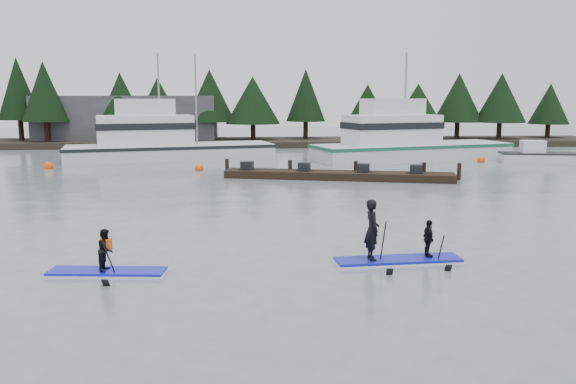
{
  "coord_description": "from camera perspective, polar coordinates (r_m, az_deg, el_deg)",
  "views": [
    {
      "loc": [
        -1.46,
        -15.48,
        4.68
      ],
      "look_at": [
        0.0,
        6.0,
        1.1
      ],
      "focal_mm": 35.0,
      "sensor_mm": 36.0,
      "label": 1
    }
  ],
  "objects": [
    {
      "name": "floating_dock",
      "position": [
        33.25,
        5.08,
        1.7
      ],
      "size": [
        13.48,
        4.94,
        0.45
      ],
      "primitive_type": "cube",
      "rotation": [
        0.0,
        0.0,
        -0.24
      ],
      "color": "black",
      "rests_on": "ground"
    },
    {
      "name": "paddleboard_duo",
      "position": [
        16.46,
        10.55,
        -5.11
      ],
      "size": [
        3.7,
        1.31,
        2.39
      ],
      "rotation": [
        0.0,
        0.0,
        0.07
      ],
      "color": "#1218B1",
      "rests_on": "ground"
    },
    {
      "name": "fishing_boat_large",
      "position": [
        45.05,
        -12.4,
        4.12
      ],
      "size": [
        16.36,
        7.95,
        9.12
      ],
      "rotation": [
        0.0,
        0.0,
        0.24
      ],
      "color": "silver",
      "rests_on": "ground"
    },
    {
      "name": "treeline",
      "position": [
        57.69,
        -2.43,
        4.77
      ],
      "size": [
        60.0,
        4.0,
        8.0
      ],
      "primitive_type": null,
      "color": "black",
      "rests_on": "ground"
    },
    {
      "name": "buoy_b",
      "position": [
        37.54,
        -9.02,
        2.16
      ],
      "size": [
        0.58,
        0.58,
        0.58
      ],
      "primitive_type": "sphere",
      "color": "#FF510C",
      "rests_on": "ground"
    },
    {
      "name": "far_shore",
      "position": [
        57.67,
        -2.43,
        5.07
      ],
      "size": [
        70.0,
        8.0,
        0.6
      ],
      "primitive_type": "cube",
      "color": "#2D281E",
      "rests_on": "ground"
    },
    {
      "name": "ground",
      "position": [
        16.24,
        1.44,
        -7.31
      ],
      "size": [
        160.0,
        160.0,
        0.0
      ],
      "primitive_type": "plane",
      "color": "slate",
      "rests_on": "ground"
    },
    {
      "name": "buoy_c",
      "position": [
        44.61,
        19.02,
        2.9
      ],
      "size": [
        0.55,
        0.55,
        0.55
      ],
      "primitive_type": "sphere",
      "color": "#FF510C",
      "rests_on": "ground"
    },
    {
      "name": "waterfront_building",
      "position": [
        60.83,
        -15.9,
        7.02
      ],
      "size": [
        18.0,
        6.0,
        5.0
      ],
      "primitive_type": "cube",
      "color": "#4C4C51",
      "rests_on": "ground"
    },
    {
      "name": "skiff",
      "position": [
        45.75,
        24.68,
        3.17
      ],
      "size": [
        6.62,
        3.13,
        0.74
      ],
      "primitive_type": "cube",
      "rotation": [
        0.0,
        0.0,
        -0.2
      ],
      "color": "silver",
      "rests_on": "ground"
    },
    {
      "name": "fishing_boat_medium",
      "position": [
        44.85,
        12.0,
        4.09
      ],
      "size": [
        16.32,
        8.71,
        9.17
      ],
      "rotation": [
        0.0,
        0.0,
        0.28
      ],
      "color": "silver",
      "rests_on": "ground"
    },
    {
      "name": "paddleboard_solo",
      "position": [
        15.98,
        -17.96,
        -6.63
      ],
      "size": [
        3.18,
        1.19,
        1.76
      ],
      "rotation": [
        0.0,
        0.0,
        -0.09
      ],
      "color": "#1617D1",
      "rests_on": "ground"
    },
    {
      "name": "buoy_a",
      "position": [
        41.42,
        -23.16,
        2.19
      ],
      "size": [
        0.64,
        0.64,
        0.64
      ],
      "primitive_type": "sphere",
      "color": "#FF510C",
      "rests_on": "ground"
    }
  ]
}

